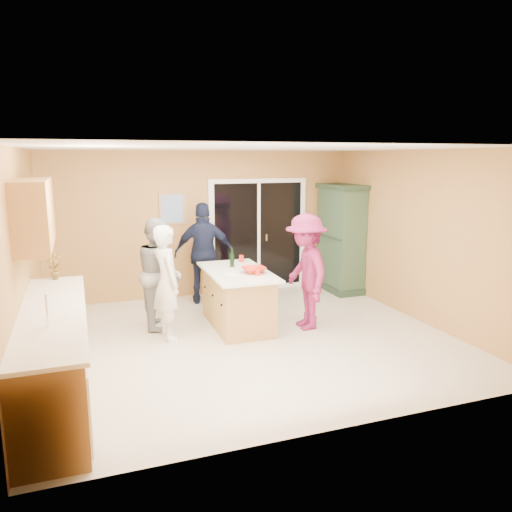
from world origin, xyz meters
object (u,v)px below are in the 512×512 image
object	(u,v)px
green_hutch	(341,239)
woman_white	(167,282)
woman_grey	(159,272)
kitchen_island	(238,300)
woman_navy	(204,253)
woman_magenta	(306,272)

from	to	relation	value
green_hutch	woman_white	size ratio (longest dim) A/B	1.25
green_hutch	woman_grey	size ratio (longest dim) A/B	1.22
kitchen_island	woman_navy	distance (m)	1.47
woman_magenta	woman_navy	bearing A→B (deg)	-144.83
kitchen_island	green_hutch	size ratio (longest dim) A/B	0.82
woman_navy	woman_magenta	size ratio (longest dim) A/B	1.03
kitchen_island	woman_magenta	bearing A→B (deg)	-21.99
kitchen_island	woman_white	xyz separation A→B (m)	(-1.06, -0.15, 0.40)
green_hutch	woman_grey	distance (m)	3.65
kitchen_island	woman_navy	xyz separation A→B (m)	(-0.15, 1.38, 0.47)
kitchen_island	woman_magenta	size ratio (longest dim) A/B	0.96
woman_navy	woman_magenta	world-z (taller)	woman_navy
kitchen_island	woman_magenta	distance (m)	1.10
kitchen_island	woman_magenta	xyz separation A→B (m)	(0.92, -0.40, 0.45)
kitchen_island	woman_white	world-z (taller)	woman_white
green_hutch	woman_navy	xyz separation A→B (m)	(-2.61, 0.06, -0.10)
green_hutch	woman_white	bearing A→B (deg)	-157.31
woman_navy	woman_grey	bearing A→B (deg)	57.11
woman_white	woman_magenta	world-z (taller)	woman_magenta
kitchen_island	woman_grey	world-z (taller)	woman_grey
woman_white	green_hutch	bearing A→B (deg)	-73.70
woman_magenta	woman_grey	bearing A→B (deg)	-107.98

